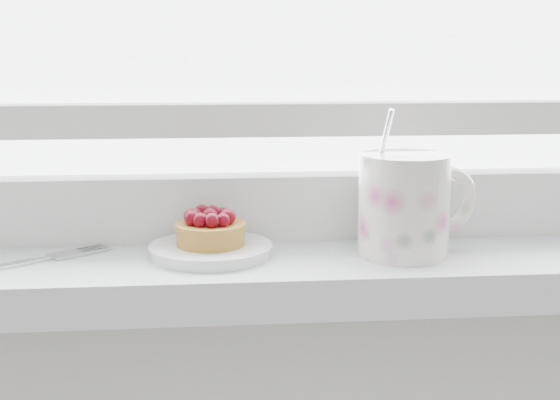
{
  "coord_description": "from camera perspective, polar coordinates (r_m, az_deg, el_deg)",
  "views": [
    {
      "loc": [
        -0.06,
        1.13,
        1.15
      ],
      "look_at": [
        0.02,
        1.88,
        1.0
      ],
      "focal_mm": 50.0,
      "sensor_mm": 36.0,
      "label": 1
    }
  ],
  "objects": [
    {
      "name": "raspberry_tart",
      "position": [
        0.78,
        -5.14,
        -2.06
      ],
      "size": [
        0.07,
        0.07,
        0.04
      ],
      "color": "#946320",
      "rests_on": "saucer"
    },
    {
      "name": "floral_mug",
      "position": [
        0.79,
        9.27,
        -0.2
      ],
      "size": [
        0.14,
        0.11,
        0.15
      ],
      "color": "silver",
      "rests_on": "windowsill"
    },
    {
      "name": "saucer",
      "position": [
        0.79,
        -5.08,
        -3.69
      ],
      "size": [
        0.12,
        0.12,
        0.01
      ],
      "primitive_type": "cylinder",
      "color": "silver",
      "rests_on": "windowsill"
    },
    {
      "name": "fork",
      "position": [
        0.79,
        -18.75,
        -4.45
      ],
      "size": [
        0.17,
        0.13,
        0.0
      ],
      "color": "silver",
      "rests_on": "windowsill"
    }
  ]
}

